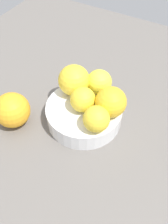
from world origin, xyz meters
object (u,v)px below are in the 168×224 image
at_px(orange_in_bowl_2, 111,102).
at_px(orange_loose_0, 12,110).
at_px(fruit_bowl, 84,114).
at_px(orange_in_bowl_0, 96,119).
at_px(orange_in_bowl_4, 99,82).
at_px(orange_in_bowl_3, 83,100).
at_px(orange_in_bowl_1, 74,80).

height_order(orange_in_bowl_2, orange_loose_0, orange_in_bowl_2).
xyz_separation_m(fruit_bowl, orange_in_bowl_0, (0.04, 0.05, 0.05)).
relative_size(fruit_bowl, orange_in_bowl_2, 2.59).
relative_size(orange_in_bowl_0, orange_in_bowl_4, 0.95).
distance_m(orange_in_bowl_0, orange_in_bowl_3, 0.07).
distance_m(fruit_bowl, orange_in_bowl_4, 0.09).
height_order(orange_in_bowl_2, orange_in_bowl_3, orange_in_bowl_2).
bearing_deg(fruit_bowl, orange_in_bowl_2, 103.04).
bearing_deg(orange_in_bowl_0, fruit_bowl, -127.19).
relative_size(orange_in_bowl_1, orange_in_bowl_2, 1.08).
relative_size(orange_in_bowl_2, orange_in_bowl_3, 1.20).
bearing_deg(orange_loose_0, orange_in_bowl_2, 116.89).
bearing_deg(orange_in_bowl_2, orange_in_bowl_3, -72.49).
bearing_deg(orange_in_bowl_1, orange_loose_0, -38.71).
bearing_deg(orange_in_bowl_0, orange_in_bowl_4, -155.61).
bearing_deg(orange_loose_0, orange_in_bowl_3, 120.46).
xyz_separation_m(orange_in_bowl_2, orange_loose_0, (0.11, -0.21, -0.04)).
distance_m(fruit_bowl, orange_in_bowl_1, 0.09).
distance_m(orange_in_bowl_1, orange_in_bowl_4, 0.06).
xyz_separation_m(orange_in_bowl_2, orange_in_bowl_3, (0.02, -0.06, -0.01)).
distance_m(orange_in_bowl_1, orange_in_bowl_2, 0.11).
height_order(orange_in_bowl_2, orange_in_bowl_4, orange_in_bowl_2).
bearing_deg(orange_in_bowl_3, fruit_bowl, 178.31).
height_order(orange_in_bowl_4, orange_loose_0, orange_in_bowl_4).
bearing_deg(orange_loose_0, fruit_bowl, 121.93).
xyz_separation_m(orange_in_bowl_0, orange_loose_0, (0.05, -0.20, -0.03)).
height_order(orange_in_bowl_1, orange_in_bowl_2, orange_in_bowl_1).
xyz_separation_m(fruit_bowl, orange_in_bowl_2, (-0.01, 0.06, 0.06)).
bearing_deg(orange_in_bowl_2, orange_in_bowl_1, -99.95).
height_order(orange_in_bowl_1, orange_in_bowl_3, orange_in_bowl_1).
distance_m(orange_in_bowl_2, orange_in_bowl_4, 0.08).
height_order(orange_in_bowl_0, orange_in_bowl_1, orange_in_bowl_1).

